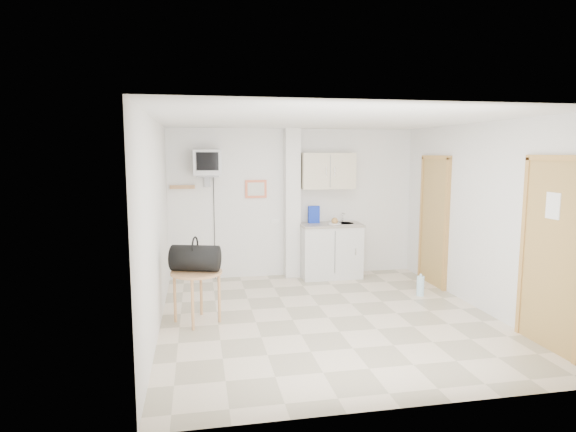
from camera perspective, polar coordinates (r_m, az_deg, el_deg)
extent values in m
plane|color=beige|center=(6.33, 4.79, -11.90)|extent=(4.50, 4.50, 0.00)
cube|color=white|center=(8.21, 0.68, 1.55)|extent=(4.20, 0.04, 2.50)
cube|color=white|center=(3.95, 13.78, -5.18)|extent=(4.20, 0.04, 2.50)
cube|color=white|center=(5.83, -15.37, -1.16)|extent=(0.04, 4.50, 2.50)
cube|color=white|center=(6.90, 21.96, -0.13)|extent=(0.04, 4.50, 2.50)
cube|color=white|center=(5.99, 5.05, 11.29)|extent=(4.20, 4.50, 0.04)
cube|color=white|center=(8.09, 0.49, 1.47)|extent=(0.25, 0.22, 2.50)
cube|color=#E66D49|center=(8.06, -3.83, 3.21)|extent=(0.36, 0.03, 0.30)
cube|color=silver|center=(8.05, -3.81, 3.21)|extent=(0.28, 0.01, 0.22)
cube|color=tan|center=(7.99, -12.41, 3.38)|extent=(0.40, 0.05, 0.06)
cube|color=white|center=(8.17, -1.50, -0.59)|extent=(0.15, 0.02, 0.08)
cylinder|color=tan|center=(7.94, -13.50, 3.25)|extent=(0.02, 0.08, 0.02)
cylinder|color=tan|center=(7.93, -12.42, 3.27)|extent=(0.02, 0.08, 0.02)
cylinder|color=tan|center=(7.93, -11.33, 3.30)|extent=(0.02, 0.08, 0.02)
cube|color=#936238|center=(7.99, 16.90, -0.74)|extent=(0.04, 0.75, 2.00)
cube|color=olive|center=(7.99, 16.87, -0.74)|extent=(0.06, 0.87, 2.06)
cube|color=#936238|center=(5.85, 28.78, -4.20)|extent=(0.04, 0.82, 2.02)
cube|color=olive|center=(5.84, 28.74, -4.20)|extent=(0.06, 0.94, 2.08)
cube|color=white|center=(5.75, 28.92, 1.06)|extent=(0.01, 0.20, 0.28)
cube|color=silver|center=(8.20, 5.04, -4.21)|extent=(1.00, 0.55, 0.88)
cube|color=#A3988B|center=(8.12, 5.08, -1.03)|extent=(1.03, 0.58, 0.04)
cylinder|color=#B7B7BA|center=(8.19, 6.76, -1.01)|extent=(0.30, 0.30, 0.05)
cylinder|color=#B7B7BA|center=(8.31, 6.48, -0.16)|extent=(0.02, 0.02, 0.16)
cylinder|color=#B7B7BA|center=(8.24, 6.61, 0.31)|extent=(0.02, 0.13, 0.02)
cube|color=beige|center=(8.14, 4.73, 5.36)|extent=(0.90, 0.32, 0.60)
cube|color=#122EB3|center=(8.14, 3.08, 0.19)|extent=(0.19, 0.07, 0.29)
cylinder|color=white|center=(8.06, 5.55, -0.90)|extent=(0.22, 0.22, 0.01)
sphere|color=tan|center=(8.06, 5.56, -0.58)|extent=(0.11, 0.11, 0.11)
cube|color=slate|center=(7.85, -9.54, 4.69)|extent=(0.36, 0.32, 0.02)
cube|color=slate|center=(7.98, -9.55, 4.16)|extent=(0.10, 0.06, 0.20)
cube|color=#BABABC|center=(7.77, -9.57, 6.29)|extent=(0.44, 0.42, 0.40)
cube|color=black|center=(7.56, -9.53, 6.41)|extent=(0.34, 0.02, 0.28)
cylinder|color=black|center=(8.08, -8.72, -1.38)|extent=(0.01, 0.01, 1.73)
cylinder|color=tan|center=(6.08, -10.80, -6.59)|extent=(0.63, 0.63, 0.03)
cylinder|color=tan|center=(6.12, -8.15, -9.59)|extent=(0.04, 0.04, 0.62)
cylinder|color=tan|center=(6.43, -10.26, -8.80)|extent=(0.04, 0.04, 0.62)
cylinder|color=tan|center=(6.23, -13.26, -9.43)|extent=(0.04, 0.04, 0.62)
cylinder|color=tan|center=(5.91, -11.24, -10.30)|extent=(0.04, 0.04, 0.62)
cylinder|color=black|center=(6.07, -10.93, -4.93)|extent=(0.65, 0.47, 0.32)
torus|color=black|center=(6.04, -10.96, -3.53)|extent=(0.09, 0.24, 0.24)
cylinder|color=#B4E2F6|center=(7.45, 15.42, -7.99)|extent=(0.11, 0.11, 0.29)
cylinder|color=#B4E2F6|center=(7.41, 15.46, -6.76)|extent=(0.03, 0.03, 0.04)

